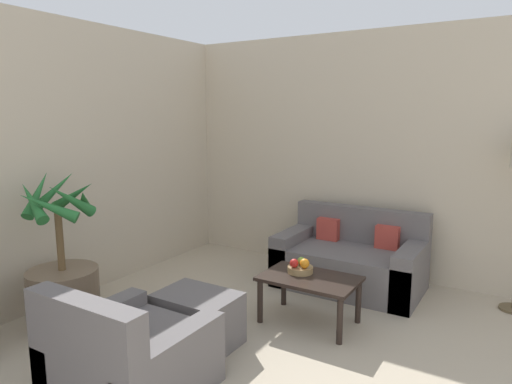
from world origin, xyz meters
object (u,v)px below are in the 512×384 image
Objects in this scene: armchair at (128,358)px; orange_fruit at (305,263)px; sofa_loveseat at (350,261)px; apple_green at (301,261)px; ottoman at (198,319)px; coffee_table at (310,284)px; apple_red at (294,263)px; fruit_bowl at (300,269)px; potted_palm at (63,282)px.

orange_fruit is at bearing 72.87° from armchair.
sofa_loveseat is 1.67× the size of armchair.
apple_green is 0.12× the size of ottoman.
ottoman is (-0.60, -0.80, -0.15)m from coffee_table.
orange_fruit is at bearing 21.41° from apple_red.
fruit_bowl reaches higher than ottoman.
ottoman is at bearing -117.55° from apple_green.
sofa_loveseat reaches higher than fruit_bowl.
sofa_loveseat is 0.97m from fruit_bowl.
apple_green is 1.74m from armchair.
potted_palm is 2.12m from coffee_table.
potted_palm is 2.07m from apple_green.
ottoman is at bearing 92.71° from armchair.
fruit_bowl is 0.09m from apple_red.
fruit_bowl is 0.36× the size of ottoman.
potted_palm is at bearing 161.05° from armchair.
potted_palm is 2.05m from fruit_bowl.
ottoman is at bearing -118.97° from apple_red.
potted_palm is 0.92× the size of sofa_loveseat.
apple_red is 1.07× the size of apple_green.
orange_fruit is at bearing 150.86° from coffee_table.
potted_palm is at bearing -143.10° from apple_green.
fruit_bowl is 3.10× the size of apple_green.
armchair is (-0.56, -1.56, -0.10)m from coffee_table.
orange_fruit is at bearing -45.23° from apple_green.
sofa_loveseat reaches higher than armchair.
coffee_table is 3.65× the size of fruit_bowl.
orange_fruit is (0.05, -0.02, 0.07)m from fruit_bowl.
apple_red is 0.97m from ottoman.
ottoman is at bearing -126.88° from coffee_table.
apple_green reaches higher than ottoman.
potted_palm is 1.63× the size of coffee_table.
orange_fruit is 1.04m from ottoman.
coffee_table is at bearing -1.70° from apple_red.
potted_palm is at bearing -163.78° from ottoman.
coffee_table is at bearing -26.40° from fruit_bowl.
coffee_table is at bearing -90.36° from sofa_loveseat.
ottoman is (-0.04, 0.76, -0.04)m from armchair.
fruit_bowl is at bearing 60.82° from ottoman.
armchair is at bearing -18.95° from potted_palm.
coffee_table is at bearing -29.14° from orange_fruit.
sofa_loveseat is at bearing 71.47° from ottoman.
fruit_bowl is at bearing 157.48° from orange_fruit.
potted_palm is 2.09m from orange_fruit.
armchair is (-0.49, -1.60, -0.27)m from orange_fruit.
potted_palm reaches higher than sofa_loveseat.
potted_palm reaches higher than apple_red.
fruit_bowl is (1.66, 1.20, 0.06)m from potted_palm.
apple_red is 0.91× the size of orange_fruit.
orange_fruit is (0.06, -0.06, 0.01)m from apple_green.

